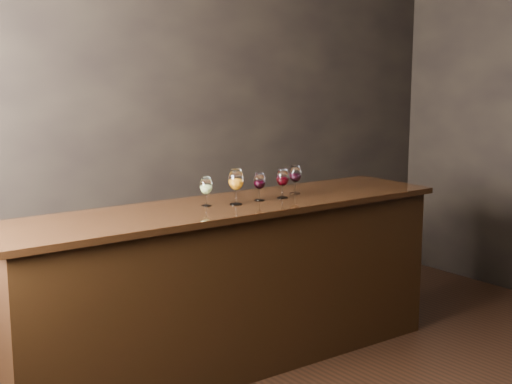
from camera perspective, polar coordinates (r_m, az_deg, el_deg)
room_shell at (r=3.26m, az=9.66°, el=9.64°), size 5.02×4.52×2.81m
bar_counter at (r=4.37m, az=-2.25°, el=-7.74°), size 2.80×0.67×0.98m
bar_top at (r=4.25m, az=-2.30°, el=-1.22°), size 2.90×0.74×0.04m
back_bar_shelf at (r=4.83m, az=-10.83°, el=-7.19°), size 2.27×0.40×0.82m
glass_white at (r=4.17m, az=-4.02°, el=0.46°), size 0.07×0.07×0.17m
glass_amber at (r=4.21m, az=-1.61°, el=0.93°), size 0.09×0.09×0.21m
glass_red_a at (r=4.34m, az=0.28°, el=0.84°), size 0.07×0.07×0.17m
glass_red_b at (r=4.42m, az=2.14°, el=1.11°), size 0.08×0.08×0.18m
glass_red_c at (r=4.57m, az=3.16°, el=1.41°), size 0.08×0.08×0.18m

